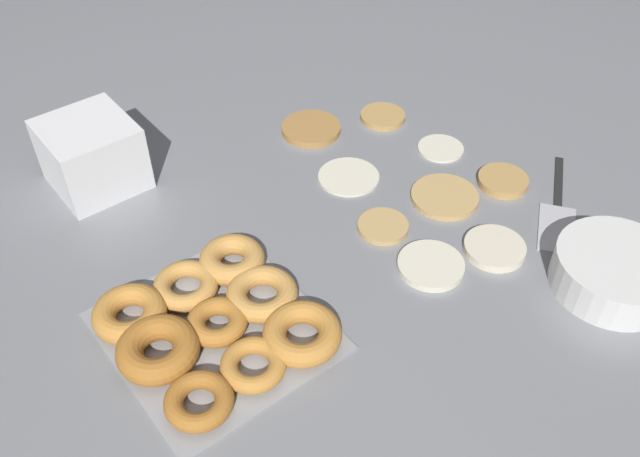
{
  "coord_description": "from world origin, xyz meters",
  "views": [
    {
      "loc": [
        0.66,
        -0.59,
        0.77
      ],
      "look_at": [
        0.04,
        -0.1,
        0.04
      ],
      "focal_mm": 38.0,
      "sensor_mm": 36.0,
      "label": 1
    }
  ],
  "objects": [
    {
      "name": "pancake_5",
      "position": [
        -0.17,
        0.23,
        0.01
      ],
      "size": [
        0.09,
        0.09,
        0.01
      ],
      "primitive_type": "cylinder",
      "color": "tan",
      "rests_on": "ground_plane"
    },
    {
      "name": "pancake_0",
      "position": [
        -0.06,
        0.05,
        0.0
      ],
      "size": [
        0.11,
        0.11,
        0.01
      ],
      "primitive_type": "cylinder",
      "color": "silver",
      "rests_on": "ground_plane"
    },
    {
      "name": "container_stack",
      "position": [
        -0.33,
        -0.31,
        0.06
      ],
      "size": [
        0.15,
        0.15,
        0.12
      ],
      "color": "white",
      "rests_on": "ground_plane"
    },
    {
      "name": "pancake_6",
      "position": [
        0.12,
        0.26,
        0.01
      ],
      "size": [
        0.09,
        0.09,
        0.02
      ],
      "primitive_type": "cylinder",
      "color": "tan",
      "rests_on": "ground_plane"
    },
    {
      "name": "pancake_1",
      "position": [
        -0.02,
        0.24,
        0.0
      ],
      "size": [
        0.09,
        0.09,
        0.01
      ],
      "primitive_type": "cylinder",
      "color": "silver",
      "rests_on": "ground_plane"
    },
    {
      "name": "donut_tray",
      "position": [
        0.08,
        -0.32,
        0.02
      ],
      "size": [
        0.3,
        0.28,
        0.04
      ],
      "color": "#93969B",
      "rests_on": "ground_plane"
    },
    {
      "name": "pancake_7",
      "position": [
        0.19,
        0.01,
        0.01
      ],
      "size": [
        0.11,
        0.11,
        0.01
      ],
      "primitive_type": "cylinder",
      "color": "silver",
      "rests_on": "ground_plane"
    },
    {
      "name": "pancake_2",
      "position": [
        0.23,
        0.11,
        0.01
      ],
      "size": [
        0.1,
        0.1,
        0.01
      ],
      "primitive_type": "cylinder",
      "color": "beige",
      "rests_on": "ground_plane"
    },
    {
      "name": "batter_bowl",
      "position": [
        0.38,
        0.2,
        0.03
      ],
      "size": [
        0.18,
        0.18,
        0.06
      ],
      "color": "white",
      "rests_on": "ground_plane"
    },
    {
      "name": "spatula",
      "position": [
        0.24,
        0.26,
        0.0
      ],
      "size": [
        0.18,
        0.23,
        0.01
      ],
      "rotation": [
        0.0,
        0.0,
        5.34
      ],
      "color": "black",
      "rests_on": "ground_plane"
    },
    {
      "name": "pancake_4",
      "position": [
        -0.22,
        0.09,
        0.01
      ],
      "size": [
        0.12,
        0.12,
        0.01
      ],
      "primitive_type": "cylinder",
      "color": "#B27F42",
      "rests_on": "ground_plane"
    },
    {
      "name": "ground_plane",
      "position": [
        0.0,
        0.0,
        0.0
      ],
      "size": [
        3.0,
        3.0,
        0.0
      ],
      "primitive_type": "plane",
      "color": "gray"
    },
    {
      "name": "pancake_3",
      "position": [
        0.09,
        0.14,
        0.01
      ],
      "size": [
        0.12,
        0.12,
        0.01
      ],
      "primitive_type": "cylinder",
      "color": "tan",
      "rests_on": "ground_plane"
    },
    {
      "name": "pancake_8",
      "position": [
        0.07,
        0.01,
        0.01
      ],
      "size": [
        0.09,
        0.09,
        0.01
      ],
      "primitive_type": "cylinder",
      "color": "tan",
      "rests_on": "ground_plane"
    }
  ]
}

